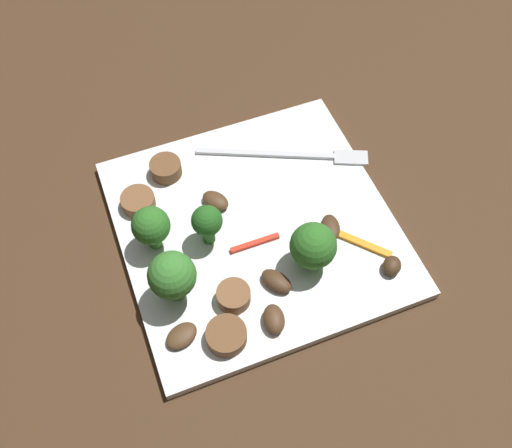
% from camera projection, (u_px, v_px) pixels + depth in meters
% --- Properties ---
extents(ground_plane, '(1.40, 1.40, 0.00)m').
position_uv_depth(ground_plane, '(256.00, 230.00, 0.57)').
color(ground_plane, '#422B19').
extents(plate, '(0.26, 0.26, 0.01)m').
position_uv_depth(plate, '(256.00, 227.00, 0.56)').
color(plate, white).
rests_on(plate, ground_plane).
extents(fork, '(0.17, 0.08, 0.00)m').
position_uv_depth(fork, '(295.00, 155.00, 0.60)').
color(fork, silver).
rests_on(fork, plate).
extents(broccoli_floret_0, '(0.04, 0.04, 0.05)m').
position_uv_depth(broccoli_floret_0, '(313.00, 246.00, 0.51)').
color(broccoli_floret_0, '#347525').
rests_on(broccoli_floret_0, plate).
extents(broccoli_floret_1, '(0.03, 0.03, 0.05)m').
position_uv_depth(broccoli_floret_1, '(208.00, 224.00, 0.52)').
color(broccoli_floret_1, '#296420').
rests_on(broccoli_floret_1, plate).
extents(broccoli_floret_2, '(0.04, 0.04, 0.06)m').
position_uv_depth(broccoli_floret_2, '(172.00, 276.00, 0.48)').
color(broccoli_floret_2, '#408630').
rests_on(broccoli_floret_2, plate).
extents(broccoli_floret_3, '(0.04, 0.04, 0.05)m').
position_uv_depth(broccoli_floret_3, '(151.00, 226.00, 0.52)').
color(broccoli_floret_3, '#347525').
rests_on(broccoli_floret_3, plate).
extents(sausage_slice_0, '(0.04, 0.04, 0.01)m').
position_uv_depth(sausage_slice_0, '(138.00, 201.00, 0.56)').
color(sausage_slice_0, brown).
rests_on(sausage_slice_0, plate).
extents(sausage_slice_1, '(0.04, 0.04, 0.02)m').
position_uv_depth(sausage_slice_1, '(166.00, 168.00, 0.58)').
color(sausage_slice_1, brown).
rests_on(sausage_slice_1, plate).
extents(sausage_slice_2, '(0.05, 0.05, 0.01)m').
position_uv_depth(sausage_slice_2, '(226.00, 336.00, 0.49)').
color(sausage_slice_2, brown).
rests_on(sausage_slice_2, plate).
extents(sausage_slice_3, '(0.04, 0.04, 0.02)m').
position_uv_depth(sausage_slice_3, '(234.00, 296.00, 0.51)').
color(sausage_slice_3, brown).
rests_on(sausage_slice_3, plate).
extents(mushroom_0, '(0.03, 0.04, 0.01)m').
position_uv_depth(mushroom_0, '(276.00, 281.00, 0.52)').
color(mushroom_0, '#422B19').
rests_on(mushroom_0, plate).
extents(mushroom_1, '(0.02, 0.03, 0.01)m').
position_uv_depth(mushroom_1, '(274.00, 319.00, 0.50)').
color(mushroom_1, '#4C331E').
rests_on(mushroom_1, plate).
extents(mushroom_2, '(0.03, 0.03, 0.01)m').
position_uv_depth(mushroom_2, '(392.00, 266.00, 0.53)').
color(mushroom_2, '#422B19').
rests_on(mushroom_2, plate).
extents(mushroom_3, '(0.03, 0.03, 0.01)m').
position_uv_depth(mushroom_3, '(215.00, 200.00, 0.57)').
color(mushroom_3, '#4C331E').
rests_on(mushroom_3, plate).
extents(mushroom_4, '(0.02, 0.03, 0.01)m').
position_uv_depth(mushroom_4, '(331.00, 227.00, 0.55)').
color(mushroom_4, '#422B19').
rests_on(mushroom_4, plate).
extents(mushroom_5, '(0.03, 0.03, 0.01)m').
position_uv_depth(mushroom_5, '(182.00, 336.00, 0.49)').
color(mushroom_5, '#4C331E').
rests_on(mushroom_5, plate).
extents(pepper_strip_0, '(0.05, 0.01, 0.00)m').
position_uv_depth(pepper_strip_0, '(255.00, 243.00, 0.54)').
color(pepper_strip_0, red).
rests_on(pepper_strip_0, plate).
extents(pepper_strip_2, '(0.04, 0.05, 0.00)m').
position_uv_depth(pepper_strip_2, '(363.00, 244.00, 0.54)').
color(pepper_strip_2, orange).
rests_on(pepper_strip_2, plate).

